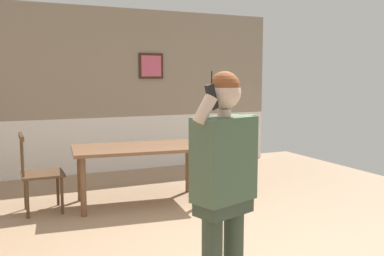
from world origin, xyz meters
The scene contains 6 objects.
ground_plane centered at (0.00, 0.00, 0.00)m, with size 8.14×8.14×0.00m, color #9E7F60.
room_back_partition centered at (0.00, 3.70, 1.34)m, with size 6.24×0.17×2.79m.
dining_table centered at (-0.04, 1.63, 0.65)m, with size 1.77×1.06×0.74m.
chair_near_window centered at (-1.26, 1.77, 0.48)m, with size 0.48×0.48×0.96m.
chair_by_doorway centered at (1.18, 1.49, 0.48)m, with size 0.42×0.42×1.00m.
person_figure centered at (-0.31, -1.10, 0.95)m, with size 0.55×0.35×1.66m.
Camera 1 is at (-1.65, -3.56, 1.61)m, focal length 39.99 mm.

